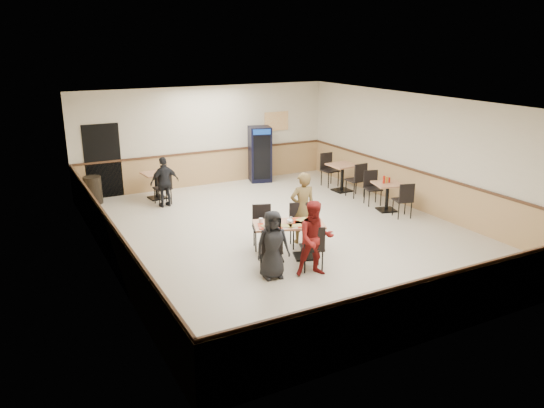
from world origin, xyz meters
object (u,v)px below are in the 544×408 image
diner_woman_right (315,239)px  side_table_near (387,192)px  side_table_far (342,173)px  pepsi_cooler (260,154)px  diner_man_opposite (303,208)px  back_table (156,181)px  trash_bin (93,190)px  lone_diner (165,182)px  diner_woman_left (273,245)px  main_table (289,235)px

diner_woman_right → side_table_near: bearing=50.2°
diner_woman_right → side_table_far: diner_woman_right is taller
side_table_far → pepsi_cooler: size_ratio=0.47×
diner_man_opposite → back_table: bearing=-60.9°
trash_bin → diner_woman_right: bearing=-66.8°
lone_diner → diner_woman_right: bearing=96.6°
lone_diner → side_table_far: (5.08, -0.96, -0.14)m
lone_diner → diner_man_opposite: bearing=109.7°
side_table_near → diner_woman_left: bearing=-154.0°
pepsi_cooler → diner_woman_right: bearing=-93.2°
pepsi_cooler → diner_man_opposite: bearing=-91.7°
diner_woman_left → lone_diner: lone_diner is taller
diner_woman_left → side_table_far: 6.33m
diner_man_opposite → pepsi_cooler: pepsi_cooler is taller
side_table_near → pepsi_cooler: (-1.57, 4.30, 0.37)m
side_table_far → pepsi_cooler: (-1.62, 2.19, 0.33)m
main_table → diner_woman_left: bearing=-117.9°
diner_woman_left → side_table_near: diner_woman_left is taller
diner_man_opposite → side_table_far: bearing=-128.9°
diner_woman_left → side_table_far: bearing=51.0°
side_table_near → lone_diner: bearing=148.6°
diner_man_opposite → trash_bin: diner_man_opposite is taller
diner_woman_right → trash_bin: bearing=130.1°
lone_diner → back_table: lone_diner is taller
main_table → pepsi_cooler: 6.31m
diner_woman_right → lone_diner: 5.69m
main_table → trash_bin: size_ratio=2.09×
diner_woman_right → pepsi_cooler: pepsi_cooler is taller
diner_woman_right → lone_diner: bearing=119.3°
diner_woman_right → side_table_near: size_ratio=1.72×
trash_bin → diner_man_opposite: bearing=-55.4°
side_table_far → back_table: bearing=160.5°
diner_woman_left → diner_woman_right: size_ratio=0.90×
lone_diner → side_table_near: (5.02, -3.07, -0.18)m
side_table_near → diner_man_opposite: bearing=-163.7°
pepsi_cooler → side_table_far: bearing=-38.6°
main_table → lone_diner: 4.78m
lone_diner → trash_bin: lone_diner is taller
lone_diner → pepsi_cooler: pepsi_cooler is taller
side_table_near → pepsi_cooler: size_ratio=0.49×
trash_bin → pepsi_cooler: bearing=0.5°
back_table → diner_woman_left: bearing=-85.6°
diner_woman_right → trash_bin: 7.36m
diner_woman_right → diner_man_opposite: bearing=83.9°
diner_woman_left → pepsi_cooler: 7.18m
diner_woman_right → lone_diner: (-1.23, 5.56, -0.05)m
diner_woman_right → diner_woman_left: bearing=177.3°
back_table → side_table_near: bearing=-37.9°
diner_woman_left → trash_bin: 6.83m
main_table → side_table_near: (3.84, 1.57, -0.01)m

